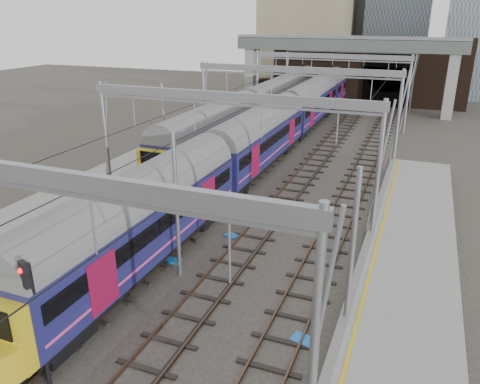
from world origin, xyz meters
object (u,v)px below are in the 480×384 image
at_px(train_main, 288,117).
at_px(train_second, 294,90).
at_px(signal_near_left, 119,221).
at_px(signal_near_centre, 34,310).

relative_size(train_main, train_second, 1.00).
bearing_deg(signal_near_left, signal_near_centre, -100.46).
relative_size(signal_near_left, signal_near_centre, 1.03).
bearing_deg(signal_near_centre, train_main, 114.25).
height_order(train_second, signal_near_left, train_second).
bearing_deg(signal_near_centre, signal_near_left, 124.00).
relative_size(train_second, signal_near_centre, 14.12).
distance_m(train_main, train_second, 17.25).
bearing_deg(train_second, train_main, -76.59).
relative_size(train_main, signal_near_centre, 14.13).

